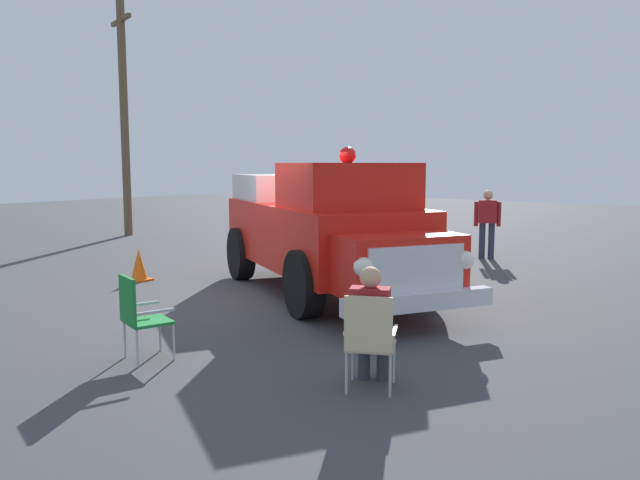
{
  "coord_description": "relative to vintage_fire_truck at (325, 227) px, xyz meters",
  "views": [
    {
      "loc": [
        8.18,
        7.04,
        2.31
      ],
      "look_at": [
        -0.71,
        0.17,
        0.94
      ],
      "focal_mm": 35.09,
      "sensor_mm": 36.0,
      "label": 1
    }
  ],
  "objects": [
    {
      "name": "classic_hot_rod",
      "position": [
        -6.09,
        -3.24,
        -0.45
      ],
      "size": [
        4.66,
        3.94,
        1.46
      ],
      "color": "black",
      "rests_on": "ground"
    },
    {
      "name": "traffic_cone",
      "position": [
        1.28,
        -3.68,
        -0.89
      ],
      "size": [
        0.4,
        0.4,
        0.64
      ],
      "color": "orange",
      "rests_on": "ground"
    },
    {
      "name": "ground_plane",
      "position": [
        0.6,
        -0.38,
        -1.2
      ],
      "size": [
        60.0,
        60.0,
        0.0
      ],
      "primitive_type": "plane",
      "color": "#424244"
    },
    {
      "name": "utility_pole",
      "position": [
        -3.45,
        -10.69,
        2.65
      ],
      "size": [
        0.63,
        1.66,
        7.4
      ],
      "color": "brown",
      "rests_on": "ground"
    },
    {
      "name": "lawn_chair_near_truck",
      "position": [
        3.63,
        3.32,
        -0.61
      ],
      "size": [
        0.66,
        0.66,
        1.02
      ],
      "color": "#B7BABF",
      "rests_on": "ground"
    },
    {
      "name": "spectator_standing",
      "position": [
        -5.73,
        0.62,
        -0.23
      ],
      "size": [
        0.42,
        0.62,
        1.68
      ],
      "color": "#2D334C",
      "rests_on": "ground"
    },
    {
      "name": "lawn_chair_by_car",
      "position": [
        4.42,
        0.6,
        -0.61
      ],
      "size": [
        0.62,
        0.62,
        1.02
      ],
      "color": "#B7BABF",
      "rests_on": "ground"
    },
    {
      "name": "spectator_seated",
      "position": [
        3.51,
        3.26,
        -0.5
      ],
      "size": [
        0.64,
        0.57,
        1.29
      ],
      "color": "#383842",
      "rests_on": "ground"
    },
    {
      "name": "vintage_fire_truck",
      "position": [
        0.0,
        0.0,
        0.0
      ],
      "size": [
        4.83,
        6.25,
        2.59
      ],
      "color": "black",
      "rests_on": "ground"
    }
  ]
}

